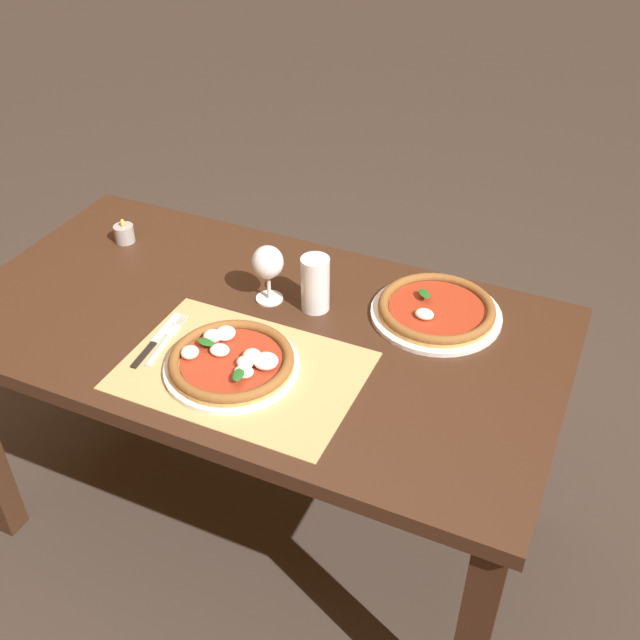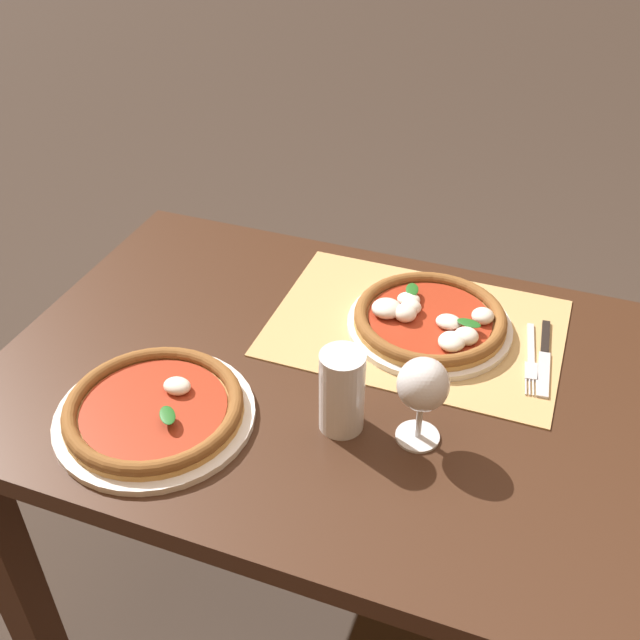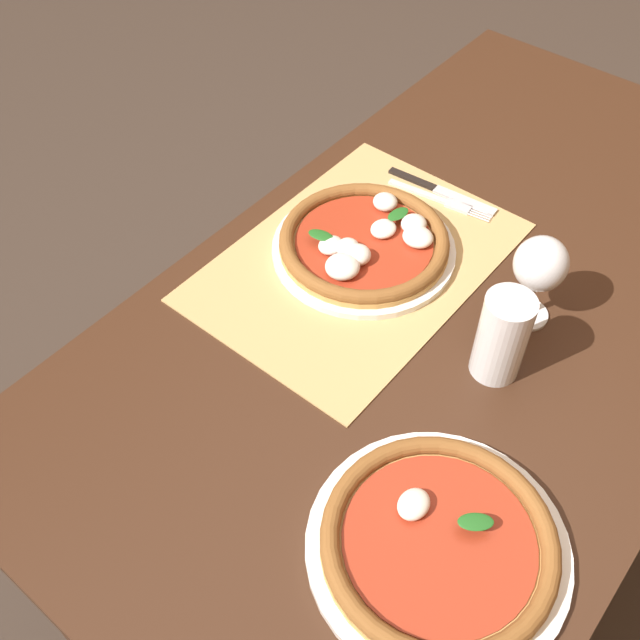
{
  "view_description": "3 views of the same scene",
  "coord_description": "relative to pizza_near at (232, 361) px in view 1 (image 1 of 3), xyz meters",
  "views": [
    {
      "loc": [
        0.75,
        -1.26,
        1.85
      ],
      "look_at": [
        0.19,
        -0.03,
        0.83
      ],
      "focal_mm": 42.0,
      "sensor_mm": 36.0,
      "label": 1
    },
    {
      "loc": [
        -0.16,
        0.94,
        1.6
      ],
      "look_at": [
        0.22,
        -0.08,
        0.78
      ],
      "focal_mm": 42.0,
      "sensor_mm": 36.0,
      "label": 2
    },
    {
      "loc": [
        0.79,
        0.34,
        1.62
      ],
      "look_at": [
        0.26,
        -0.09,
        0.83
      ],
      "focal_mm": 42.0,
      "sensor_mm": 36.0,
      "label": 3
    }
  ],
  "objects": [
    {
      "name": "dining_table",
      "position": [
        -0.04,
        0.17,
        -0.13
      ],
      "size": [
        1.5,
        0.81,
        0.74
      ],
      "color": "#382114",
      "rests_on": "ground"
    },
    {
      "name": "pint_glass",
      "position": [
        0.07,
        0.29,
        0.05
      ],
      "size": [
        0.07,
        0.07,
        0.15
      ],
      "color": "silver",
      "rests_on": "dining_table"
    },
    {
      "name": "pizza_near",
      "position": [
        0.0,
        0.0,
        0.0
      ],
      "size": [
        0.31,
        0.31,
        0.05
      ],
      "color": "silver",
      "rests_on": "paper_placemat"
    },
    {
      "name": "ground_plane",
      "position": [
        -0.04,
        0.17,
        -0.76
      ],
      "size": [
        24.0,
        24.0,
        0.0
      ],
      "primitive_type": "plane",
      "color": "#382D26"
    },
    {
      "name": "fork",
      "position": [
        -0.19,
        0.03,
        -0.02
      ],
      "size": [
        0.05,
        0.2,
        0.0
      ],
      "color": "#B7B7BC",
      "rests_on": "paper_placemat"
    },
    {
      "name": "paper_placemat",
      "position": [
        0.02,
        0.0,
        -0.02
      ],
      "size": [
        0.54,
        0.37,
        0.0
      ],
      "primitive_type": "cube",
      "color": "tan",
      "rests_on": "dining_table"
    },
    {
      "name": "knife",
      "position": [
        -0.21,
        0.01,
        -0.02
      ],
      "size": [
        0.04,
        0.22,
        0.01
      ],
      "color": "black",
      "rests_on": "paper_placemat"
    },
    {
      "name": "wine_glass",
      "position": [
        -0.05,
        0.28,
        0.08
      ],
      "size": [
        0.08,
        0.08,
        0.16
      ],
      "color": "silver",
      "rests_on": "dining_table"
    },
    {
      "name": "votive_candle",
      "position": [
        -0.56,
        0.36,
        0.0
      ],
      "size": [
        0.06,
        0.06,
        0.07
      ],
      "color": "gray",
      "rests_on": "dining_table"
    },
    {
      "name": "pizza_far",
      "position": [
        0.36,
        0.38,
        -0.0
      ],
      "size": [
        0.32,
        0.32,
        0.05
      ],
      "color": "silver",
      "rests_on": "dining_table"
    }
  ]
}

